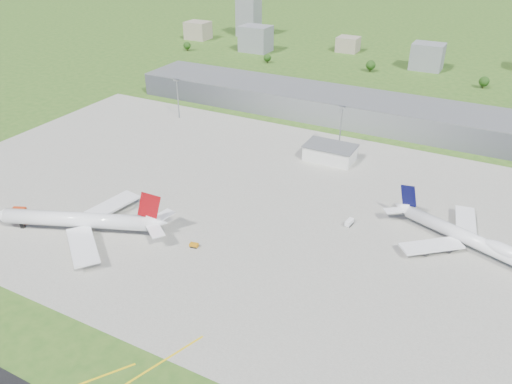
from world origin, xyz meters
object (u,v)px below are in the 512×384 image
at_px(tug_yellow, 194,245).
at_px(crash_tender, 19,211).
at_px(van_white_near, 349,223).
at_px(airliner_red_twin, 82,221).
at_px(airliner_blue_quad, 468,238).

bearing_deg(tug_yellow, crash_tender, 179.84).
relative_size(tug_yellow, van_white_near, 0.72).
bearing_deg(van_white_near, crash_tender, 121.27).
distance_m(airliner_red_twin, van_white_near, 112.62).
bearing_deg(tug_yellow, van_white_near, 31.44).
bearing_deg(van_white_near, tug_yellow, 138.93).
distance_m(airliner_blue_quad, crash_tender, 191.44).
xyz_separation_m(airliner_red_twin, van_white_near, (97.39, 56.40, -4.23)).
bearing_deg(airliner_blue_quad, van_white_near, -152.60).
distance_m(crash_tender, van_white_near, 145.78).
relative_size(airliner_blue_quad, tug_yellow, 17.06).
bearing_deg(airliner_blue_quad, airliner_red_twin, -136.07).
relative_size(airliner_red_twin, van_white_near, 13.92).
distance_m(airliner_red_twin, airliner_blue_quad, 157.04).
xyz_separation_m(airliner_red_twin, crash_tender, (-35.83, -2.79, -3.96)).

